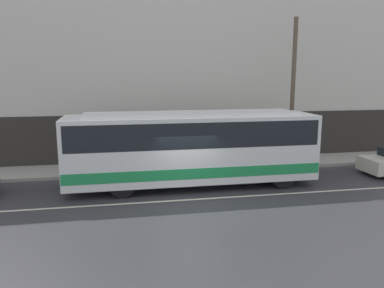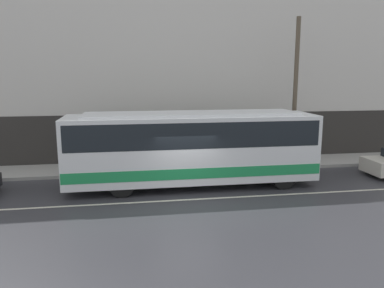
{
  "view_description": "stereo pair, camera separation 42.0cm",
  "coord_description": "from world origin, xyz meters",
  "views": [
    {
      "loc": [
        -2.6,
        -14.17,
        4.97
      ],
      "look_at": [
        0.45,
        1.91,
        1.93
      ],
      "focal_mm": 35.0,
      "sensor_mm": 36.0,
      "label": 1
    },
    {
      "loc": [
        -2.19,
        -14.24,
        4.97
      ],
      "look_at": [
        0.45,
        1.91,
        1.93
      ],
      "focal_mm": 35.0,
      "sensor_mm": 36.0,
      "label": 2
    }
  ],
  "objects": [
    {
      "name": "utility_pole_near",
      "position": [
        6.44,
        4.61,
        4.03
      ],
      "size": [
        0.23,
        0.23,
        7.74
      ],
      "color": "brown",
      "rests_on": "sidewalk"
    },
    {
      "name": "pedestrian_waiting",
      "position": [
        1.09,
        5.11,
        1.0
      ],
      "size": [
        0.36,
        0.36,
        1.78
      ],
      "color": "#333338",
      "rests_on": "sidewalk"
    },
    {
      "name": "ground_plane",
      "position": [
        0.0,
        0.0,
        0.0
      ],
      "size": [
        60.0,
        60.0,
        0.0
      ],
      "primitive_type": "plane",
      "color": "#333338"
    },
    {
      "name": "building_facade",
      "position": [
        0.0,
        6.77,
        5.85
      ],
      "size": [
        60.0,
        0.35,
        12.12
      ],
      "color": "silver",
      "rests_on": "ground_plane"
    },
    {
      "name": "lane_stripe",
      "position": [
        0.0,
        0.0,
        0.0
      ],
      "size": [
        54.0,
        0.14,
        0.01
      ],
      "color": "beige",
      "rests_on": "ground_plane"
    },
    {
      "name": "transit_bus",
      "position": [
        0.46,
        1.91,
        1.88
      ],
      "size": [
        11.02,
        2.59,
        3.34
      ],
      "color": "white",
      "rests_on": "ground_plane"
    },
    {
      "name": "sidewalk",
      "position": [
        0.0,
        5.31,
        0.08
      ],
      "size": [
        60.0,
        2.62,
        0.16
      ],
      "color": "#A09E99",
      "rests_on": "ground_plane"
    }
  ]
}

